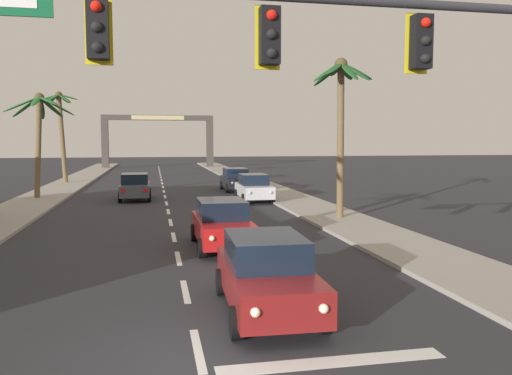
{
  "coord_description": "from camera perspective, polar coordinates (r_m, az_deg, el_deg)",
  "views": [
    {
      "loc": [
        -0.72,
        -8.58,
        3.75
      ],
      "look_at": [
        2.6,
        8.0,
        2.2
      ],
      "focal_mm": 35.98,
      "sensor_mm": 36.0,
      "label": 1
    }
  ],
  "objects": [
    {
      "name": "sedan_lead_at_stop_bar",
      "position": [
        11.37,
        1.18,
        -9.53
      ],
      "size": [
        2.05,
        4.49,
        1.68
      ],
      "color": "maroon",
      "rests_on": "ground"
    },
    {
      "name": "ground_plane",
      "position": [
        9.39,
        -6.28,
        -18.34
      ],
      "size": [
        220.0,
        220.0,
        0.0
      ],
      "primitive_type": "plane",
      "color": "#2D2D33"
    },
    {
      "name": "sedan_parked_mid_kerb",
      "position": [
        38.58,
        -2.28,
        0.94
      ],
      "size": [
        2.0,
        4.47,
        1.68
      ],
      "color": "black",
      "rests_on": "ground"
    },
    {
      "name": "sedan_third_in_queue",
      "position": [
        18.05,
        -3.79,
        -4.01
      ],
      "size": [
        1.97,
        4.46,
        1.68
      ],
      "color": "red",
      "rests_on": "ground"
    },
    {
      "name": "lane_markings",
      "position": [
        28.44,
        -8.96,
        -2.39
      ],
      "size": [
        4.28,
        86.43,
        0.01
      ],
      "color": "silver",
      "rests_on": "ground"
    },
    {
      "name": "traffic_signal_mast",
      "position": [
        9.15,
        11.91,
        12.65
      ],
      "size": [
        11.05,
        0.41,
        6.81
      ],
      "color": "#2D2D33",
      "rests_on": "ground"
    },
    {
      "name": "palm_right_second",
      "position": [
        24.43,
        9.42,
        9.34
      ],
      "size": [
        3.14,
        3.24,
        7.56
      ],
      "color": "brown",
      "rests_on": "ground"
    },
    {
      "name": "sedan_parked_nearest_kerb",
      "position": [
        31.68,
        -0.25,
        -0.0
      ],
      "size": [
        1.98,
        4.46,
        1.68
      ],
      "color": "silver",
      "rests_on": "ground"
    },
    {
      "name": "town_gateway_arch",
      "position": [
        71.4,
        -10.81,
        5.86
      ],
      "size": [
        14.95,
        0.9,
        7.19
      ],
      "color": "#423D38",
      "rests_on": "ground"
    },
    {
      "name": "sidewalk_right",
      "position": [
        30.05,
        5.24,
        -1.81
      ],
      "size": [
        3.2,
        110.0,
        0.14
      ],
      "primitive_type": "cube",
      "color": "#9E998E",
      "rests_on": "ground"
    },
    {
      "name": "sedan_oncoming_far",
      "position": [
        33.32,
        -13.28,
        0.12
      ],
      "size": [
        1.96,
        4.46,
        1.68
      ],
      "color": "#4C515B",
      "rests_on": "ground"
    },
    {
      "name": "palm_left_farthest",
      "position": [
        47.6,
        -20.88,
        6.81
      ],
      "size": [
        3.03,
        3.04,
        7.95
      ],
      "color": "brown",
      "rests_on": "ground"
    },
    {
      "name": "sidewalk_left",
      "position": [
        29.67,
        -25.06,
        -2.38
      ],
      "size": [
        3.2,
        110.0,
        0.14
      ],
      "primitive_type": "cube",
      "color": "#9E998E",
      "rests_on": "ground"
    },
    {
      "name": "palm_left_third",
      "position": [
        35.13,
        -22.95,
        6.74
      ],
      "size": [
        4.19,
        4.25,
        6.73
      ],
      "color": "brown",
      "rests_on": "ground"
    }
  ]
}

